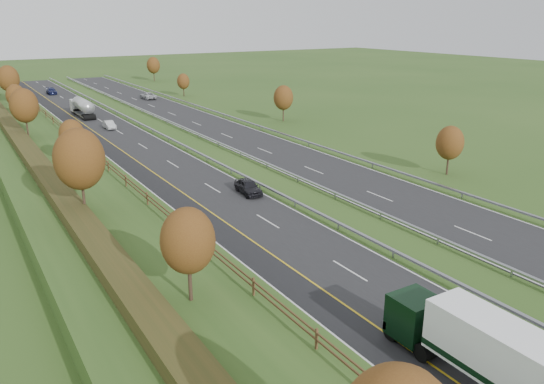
{
  "coord_description": "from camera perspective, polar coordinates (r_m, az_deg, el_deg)",
  "views": [
    {
      "loc": [
        -22.67,
        -16.7,
        18.2
      ],
      "look_at": [
        2.76,
        24.66,
        2.2
      ],
      "focal_mm": 35.0,
      "sensor_mm": 36.0,
      "label": 1
    }
  ],
  "objects": [
    {
      "name": "lane_markings",
      "position": [
        83.9,
        -10.59,
        5.44
      ],
      "size": [
        26.75,
        200.0,
        0.01
      ],
      "color": "silver",
      "rests_on": "near_carriageway"
    },
    {
      "name": "outer_barrier_far",
      "position": [
        90.63,
        -1.19,
        7.05
      ],
      "size": [
        0.32,
        200.0,
        0.71
      ],
      "color": "gray",
      "rests_on": "ground"
    },
    {
      "name": "box_lorry",
      "position": [
        28.79,
        25.93,
        -17.3
      ],
      "size": [
        2.58,
        16.28,
        4.06
      ],
      "color": "black",
      "rests_on": "near_carriageway"
    },
    {
      "name": "near_carriageway",
      "position": [
        82.02,
        -14.79,
        4.83
      ],
      "size": [
        10.5,
        200.0,
        0.04
      ],
      "primitive_type": "cube",
      "color": "black",
      "rests_on": "ground"
    },
    {
      "name": "car_small_far",
      "position": [
        145.24,
        -22.63,
        9.99
      ],
      "size": [
        2.3,
        5.25,
        1.5
      ],
      "primitive_type": "imported",
      "rotation": [
        0.0,
        0.0,
        -0.04
      ],
      "color": "#151B43",
      "rests_on": "near_carriageway"
    },
    {
      "name": "ground",
      "position": [
        80.08,
        -8.23,
        4.92
      ],
      "size": [
        400.0,
        400.0,
        0.0
      ],
      "primitive_type": "plane",
      "color": "#2D4C1B",
      "rests_on": "ground"
    },
    {
      "name": "car_oncoming",
      "position": [
        129.61,
        -13.19,
        10.06
      ],
      "size": [
        2.55,
        5.53,
        1.54
      ],
      "primitive_type": "imported",
      "rotation": [
        0.0,
        0.0,
        3.14
      ],
      "color": "silver",
      "rests_on": "far_carriageway"
    },
    {
      "name": "road_tanker",
      "position": [
        109.82,
        -19.74,
        8.63
      ],
      "size": [
        2.4,
        11.22,
        3.46
      ],
      "color": "silver",
      "rests_on": "near_carriageway"
    },
    {
      "name": "fence_left",
      "position": [
        79.12,
        -20.75,
        5.78
      ],
      "size": [
        0.12,
        189.06,
        1.2
      ],
      "color": "#422B19",
      "rests_on": "embankment_left"
    },
    {
      "name": "hedge_left",
      "position": [
        78.65,
        -25.42,
        4.99
      ],
      "size": [
        2.2,
        180.0,
        1.1
      ],
      "primitive_type": "cube",
      "color": "#303315",
      "rests_on": "embankment_left"
    },
    {
      "name": "trees_far",
      "position": [
        119.01,
        -5.3,
        11.43
      ],
      "size": [
        8.45,
        118.6,
        7.12
      ],
      "color": "#2D2116",
      "rests_on": "ground"
    },
    {
      "name": "median_barrier_near",
      "position": [
        83.65,
        -11.09,
        5.76
      ],
      "size": [
        0.32,
        200.0,
        0.71
      ],
      "color": "gray",
      "rests_on": "ground"
    },
    {
      "name": "median_barrier_far",
      "position": [
        85.51,
        -7.88,
        6.2
      ],
      "size": [
        0.32,
        200.0,
        0.71
      ],
      "color": "gray",
      "rests_on": "ground"
    },
    {
      "name": "far_carriageway",
      "position": [
        88.02,
        -4.46,
        6.27
      ],
      "size": [
        10.5,
        200.0,
        0.04
      ],
      "primitive_type": "cube",
      "color": "black",
      "rests_on": "ground"
    },
    {
      "name": "car_dark_near",
      "position": [
        57.35,
        -2.57,
        0.58
      ],
      "size": [
        2.34,
        4.77,
        1.57
      ],
      "primitive_type": "imported",
      "rotation": [
        0.0,
        0.0,
        -0.11
      ],
      "color": "black",
      "rests_on": "near_carriageway"
    },
    {
      "name": "embankment_left",
      "position": [
        79.2,
        -23.85,
        4.13
      ],
      "size": [
        12.0,
        200.0,
        2.0
      ],
      "primitive_type": "cube",
      "color": "#2D4C1B",
      "rests_on": "ground"
    },
    {
      "name": "hard_shoulder",
      "position": [
        81.06,
        -17.32,
        4.45
      ],
      "size": [
        3.0,
        200.0,
        0.04
      ],
      "primitive_type": "cube",
      "color": "black",
      "rests_on": "ground"
    },
    {
      "name": "car_silver_mid",
      "position": [
        95.79,
        -17.11,
        6.93
      ],
      "size": [
        1.45,
        4.13,
        1.36
      ],
      "primitive_type": "imported",
      "rotation": [
        0.0,
        0.0,
        -0.0
      ],
      "color": "#BCBDC1",
      "rests_on": "near_carriageway"
    },
    {
      "name": "trees_left",
      "position": [
        74.95,
        -23.71,
        7.64
      ],
      "size": [
        6.64,
        164.3,
        7.66
      ],
      "color": "#2D2116",
      "rests_on": "embankment_left"
    }
  ]
}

